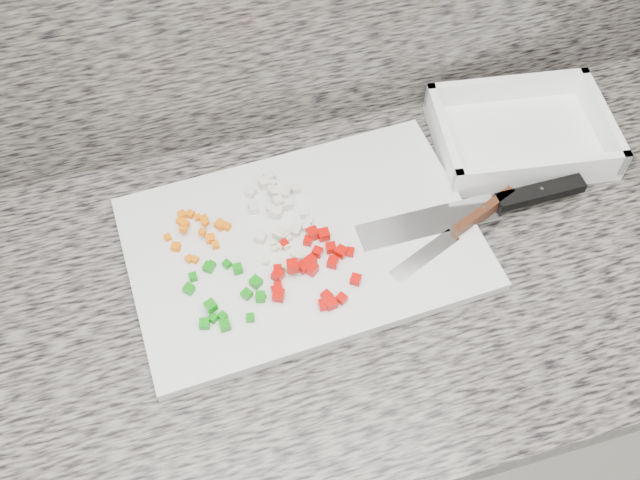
# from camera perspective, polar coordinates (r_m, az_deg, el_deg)

# --- Properties ---
(cabinet) EXTENTS (3.92, 0.62, 0.86)m
(cabinet) POSITION_cam_1_polar(r_m,az_deg,el_deg) (1.44, -2.74, -13.48)
(cabinet) COLOR silver
(cabinet) RESTS_ON ground
(countertop) EXTENTS (3.96, 0.64, 0.04)m
(countertop) POSITION_cam_1_polar(r_m,az_deg,el_deg) (1.03, -3.73, -4.48)
(countertop) COLOR #66625A
(countertop) RESTS_ON cabinet
(cutting_board) EXTENTS (0.52, 0.36, 0.02)m
(cutting_board) POSITION_cam_1_polar(r_m,az_deg,el_deg) (1.04, -1.36, -0.26)
(cutting_board) COLOR silver
(cutting_board) RESTS_ON countertop
(carrot_pile) EXTENTS (0.10, 0.10, 0.02)m
(carrot_pile) POSITION_cam_1_polar(r_m,az_deg,el_deg) (1.05, -9.79, 0.76)
(carrot_pile) COLOR orange
(carrot_pile) RESTS_ON cutting_board
(onion_pile) EXTENTS (0.09, 0.13, 0.02)m
(onion_pile) POSITION_cam_1_polar(r_m,az_deg,el_deg) (1.06, -3.44, 2.68)
(onion_pile) COLOR beige
(onion_pile) RESTS_ON cutting_board
(green_pepper_pile) EXTENTS (0.11, 0.11, 0.02)m
(green_pepper_pile) POSITION_cam_1_polar(r_m,az_deg,el_deg) (0.99, -7.51, -4.36)
(green_pepper_pile) COLOR #0B820C
(green_pepper_pile) RESTS_ON cutting_board
(red_pepper_pile) EXTENTS (0.13, 0.14, 0.03)m
(red_pepper_pile) POSITION_cam_1_polar(r_m,az_deg,el_deg) (1.00, -0.52, -2.13)
(red_pepper_pile) COLOR #BB0702
(red_pepper_pile) RESTS_ON cutting_board
(garlic_pile) EXTENTS (0.06, 0.07, 0.01)m
(garlic_pile) POSITION_cam_1_polar(r_m,az_deg,el_deg) (1.02, -2.87, -0.87)
(garlic_pile) COLOR beige
(garlic_pile) RESTS_ON cutting_board
(chef_knife) EXTENTS (0.36, 0.05, 0.02)m
(chef_knife) POSITION_cam_1_polar(r_m,az_deg,el_deg) (1.11, 14.38, 2.91)
(chef_knife) COLOR silver
(chef_knife) RESTS_ON cutting_board
(paring_knife) EXTENTS (0.23, 0.11, 0.02)m
(paring_knife) POSITION_cam_1_polar(r_m,az_deg,el_deg) (1.07, 11.83, 1.41)
(paring_knife) COLOR silver
(paring_knife) RESTS_ON cutting_board
(tray) EXTENTS (0.30, 0.23, 0.06)m
(tray) POSITION_cam_1_polar(r_m,az_deg,el_deg) (1.21, 15.76, 8.08)
(tray) COLOR white
(tray) RESTS_ON countertop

